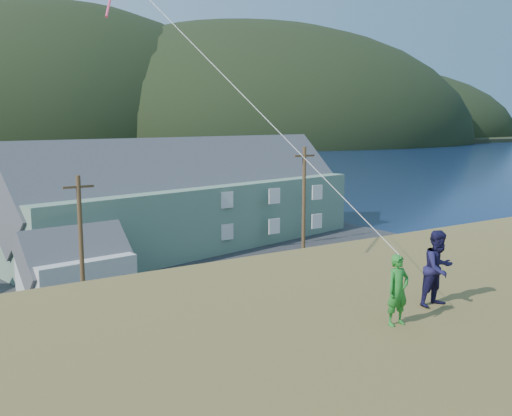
# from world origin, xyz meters

# --- Properties ---
(ground) EXTENTS (900.00, 900.00, 0.00)m
(ground) POSITION_xyz_m (0.00, 0.00, 0.00)
(ground) COLOR #0A1638
(ground) RESTS_ON ground
(grass_strip) EXTENTS (110.00, 8.00, 0.10)m
(grass_strip) POSITION_xyz_m (0.00, -2.00, 0.05)
(grass_strip) COLOR #4C3D19
(grass_strip) RESTS_ON ground
(waterfront_lot) EXTENTS (72.00, 36.00, 0.12)m
(waterfront_lot) POSITION_xyz_m (0.00, 17.00, 0.06)
(waterfront_lot) COLOR #28282B
(waterfront_lot) RESTS_ON ground
(lodge) EXTENTS (36.22, 16.97, 12.30)m
(lodge) POSITION_xyz_m (15.51, 19.19, 4.73)
(lodge) COLOR slate
(lodge) RESTS_ON waterfront_lot
(shed_white) EXTENTS (7.58, 5.50, 5.62)m
(shed_white) POSITION_xyz_m (2.22, 9.75, 2.18)
(shed_white) COLOR beige
(shed_white) RESTS_ON waterfront_lot
(utility_poles) EXTENTS (33.09, 0.24, 9.89)m
(utility_poles) POSITION_xyz_m (-0.73, 1.50, 4.85)
(utility_poles) COLOR #47331E
(utility_poles) RESTS_ON waterfront_lot
(kite_flyer_green) EXTENTS (0.59, 0.40, 1.57)m
(kite_flyer_green) POSITION_xyz_m (1.16, -19.68, 7.98)
(kite_flyer_green) COLOR #217926
(kite_flyer_green) RESTS_ON hillside
(kite_flyer_navy) EXTENTS (0.90, 0.70, 1.85)m
(kite_flyer_navy) POSITION_xyz_m (2.96, -19.28, 8.12)
(kite_flyer_navy) COLOR #19163E
(kite_flyer_navy) RESTS_ON hillside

